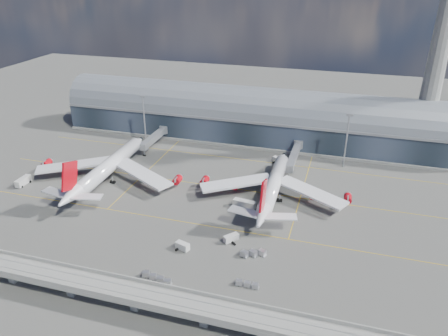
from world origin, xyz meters
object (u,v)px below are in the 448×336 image
(cargo_train_0, at_px, (247,284))
(cargo_train_2, at_px, (253,253))
(floodlight_mast_right, at_px, (346,140))
(service_truck_3, at_px, (231,238))
(airliner_right, at_px, (273,186))
(service_truck_0, at_px, (23,181))
(control_tower, at_px, (440,47))
(service_truck_2, at_px, (244,204))
(cargo_train_1, at_px, (157,278))
(service_truck_5, at_px, (278,160))
(floodlight_mast_left, at_px, (144,119))
(service_truck_4, at_px, (266,200))
(service_truck_1, at_px, (182,246))
(airliner_left, at_px, (107,168))

(cargo_train_0, distance_m, cargo_train_2, 14.92)
(floodlight_mast_right, distance_m, service_truck_3, 80.25)
(floodlight_mast_right, xyz_separation_m, service_truck_3, (-33.52, -71.87, -12.31))
(airliner_right, distance_m, service_truck_3, 34.90)
(airliner_right, height_order, service_truck_3, airliner_right)
(service_truck_0, xyz_separation_m, cargo_train_2, (105.05, -20.25, -0.67))
(control_tower, height_order, service_truck_2, control_tower)
(service_truck_2, bearing_deg, airliner_right, -31.42)
(control_tower, relative_size, service_truck_2, 11.41)
(control_tower, height_order, airliner_right, control_tower)
(service_truck_0, xyz_separation_m, service_truck_2, (94.77, 8.46, -0.02))
(cargo_train_0, relative_size, cargo_train_1, 0.68)
(service_truck_0, relative_size, service_truck_5, 1.40)
(floodlight_mast_left, distance_m, cargo_train_2, 109.02)
(service_truck_4, xyz_separation_m, cargo_train_1, (-21.91, -54.21, -0.59))
(service_truck_3, xyz_separation_m, cargo_train_1, (-15.77, -25.74, -0.41))
(service_truck_2, height_order, cargo_train_1, service_truck_2)
(service_truck_1, height_order, service_truck_3, service_truck_1)
(control_tower, xyz_separation_m, service_truck_4, (-62.39, -71.40, -50.14))
(floodlight_mast_left, height_order, cargo_train_0, floodlight_mast_left)
(control_tower, height_order, service_truck_4, control_tower)
(cargo_train_0, bearing_deg, service_truck_3, 25.74)
(service_truck_3, bearing_deg, control_tower, 96.96)
(floodlight_mast_right, height_order, cargo_train_1, floodlight_mast_right)
(service_truck_1, relative_size, cargo_train_0, 0.71)
(floodlight_mast_left, bearing_deg, floodlight_mast_right, 0.00)
(airliner_left, relative_size, airliner_right, 1.09)
(airliner_left, height_order, service_truck_3, airliner_left)
(service_truck_1, bearing_deg, service_truck_2, -4.63)
(service_truck_5, bearing_deg, service_truck_0, 148.19)
(airliner_left, bearing_deg, cargo_train_0, -34.88)
(service_truck_4, relative_size, cargo_train_1, 0.52)
(airliner_right, xyz_separation_m, service_truck_1, (-21.90, -42.88, -3.90))
(service_truck_2, bearing_deg, service_truck_4, -44.81)
(service_truck_0, distance_m, service_truck_1, 85.24)
(airliner_left, relative_size, cargo_train_2, 8.09)
(floodlight_mast_right, xyz_separation_m, cargo_train_1, (-49.30, -97.61, -12.73))
(floodlight_mast_left, bearing_deg, cargo_train_1, -62.55)
(cargo_train_2, bearing_deg, service_truck_5, 26.72)
(service_truck_5, xyz_separation_m, cargo_train_0, (6.98, -88.66, -0.48))
(airliner_left, bearing_deg, service_truck_2, -6.51)
(service_truck_3, relative_size, cargo_train_2, 0.62)
(floodlight_mast_right, relative_size, service_truck_5, 4.57)
(control_tower, distance_m, cargo_train_2, 131.35)
(control_tower, bearing_deg, service_truck_4, -131.15)
(cargo_train_0, height_order, cargo_train_1, cargo_train_1)
(service_truck_0, bearing_deg, cargo_train_2, -12.10)
(airliner_left, xyz_separation_m, service_truck_3, (63.62, -28.44, -4.74))
(service_truck_0, bearing_deg, airliner_right, 9.33)
(service_truck_4, xyz_separation_m, service_truck_5, (-2.39, 39.64, -0.19))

